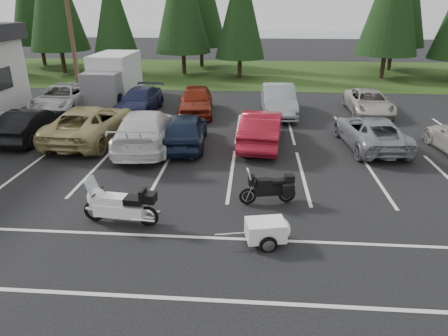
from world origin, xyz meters
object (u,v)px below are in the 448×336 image
Objects in this scene: car_near_4 at (185,130)px; touring_motorcycle at (119,202)px; car_near_6 at (371,132)px; car_near_3 at (146,129)px; car_far_4 at (369,102)px; utility_pole at (70,26)px; car_far_1 at (139,101)px; box_truck at (111,78)px; cargo_trailer at (265,232)px; car_far_0 at (63,98)px; car_near_1 at (32,124)px; car_near_2 at (91,123)px; adventure_motorcycle at (268,186)px; car_far_2 at (196,100)px; car_far_3 at (278,100)px; car_near_5 at (262,128)px.

car_near_4 is 6.97m from touring_motorcycle.
car_near_3 is at bearing -0.38° from car_near_6.
utility_pole is at bearing 175.68° from car_far_4.
car_far_1 is at bearing -26.62° from utility_pole.
box_truck reaches higher than cargo_trailer.
car_far_0 reaches higher than touring_motorcycle.
car_near_1 is 18.10m from car_far_4.
car_far_1 is at bearing -3.53° from car_far_0.
car_near_2 is 3.89× the size of cargo_trailer.
car_near_3 reaches higher than car_near_2.
car_far_1 is at bearing 108.66° from touring_motorcycle.
car_far_1 is at bearing 112.00° from adventure_motorcycle.
car_far_2 reaches higher than car_near_1.
cargo_trailer is (-1.00, -13.46, -0.49)m from car_far_3.
cargo_trailer is at bearing -58.04° from car_far_1.
car_far_1 is (-1.94, 5.95, -0.15)m from car_near_3.
box_truck is 1.10× the size of car_far_3.
car_far_2 reaches higher than cargo_trailer.
box_truck is 8.16m from car_near_1.
box_truck is 2.72× the size of adventure_motorcycle.
utility_pole is at bearing -61.08° from car_near_2.
car_far_0 is at bearing -177.38° from car_far_4.
box_truck is 16.94m from adventure_motorcycle.
car_near_4 is at bearing 12.65° from car_near_5.
car_near_6 is at bearing -28.66° from box_truck.
car_near_6 is 0.98× the size of car_far_3.
car_near_1 is 13.54m from cargo_trailer.
car_near_4 reaches higher than car_near_6.
adventure_motorcycle is at bearing -45.13° from car_far_0.
utility_pole is 17.14m from touring_motorcycle.
car_near_2 reaches higher than car_far_1.
car_far_3 reaches higher than car_near_5.
cargo_trailer is (3.45, -7.67, -0.42)m from car_near_4.
car_far_4 is (13.36, 0.70, -0.02)m from car_far_1.
cargo_trailer is 0.74× the size of adventure_motorcycle.
car_far_3 is (4.45, 5.79, 0.06)m from car_near_4.
touring_motorcycle is (0.93, -6.66, -0.13)m from car_near_3.
car_far_2 is at bearing -3.95° from car_far_0.
car_far_1 is at bearing -30.87° from car_near_5.
car_far_4 is (17.94, -1.60, -4.03)m from utility_pole.
car_near_5 is 0.96× the size of car_far_3.
touring_motorcycle reaches higher than car_far_1.
car_near_4 is (4.55, -0.55, -0.05)m from car_near_2.
car_near_5 is at bearing -39.79° from box_truck.
car_near_6 is 1.04× the size of car_far_4.
car_far_1 is at bearing -60.91° from car_near_4.
car_far_4 is (14.25, 5.83, -0.15)m from car_near_2.
adventure_motorcycle is (-6.14, -11.69, -0.04)m from car_far_4.
car_far_3 is 1.98× the size of touring_motorcycle.
car_far_4 is 1.87× the size of touring_motorcycle.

